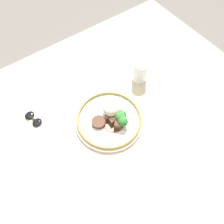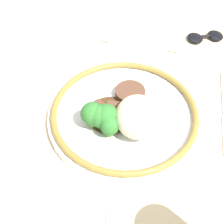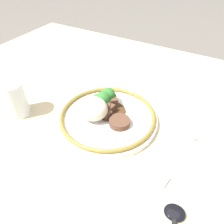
{
  "view_description": "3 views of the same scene",
  "coord_description": "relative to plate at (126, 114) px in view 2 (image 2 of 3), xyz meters",
  "views": [
    {
      "loc": [
        -0.2,
        -0.35,
        0.86
      ],
      "look_at": [
        0.07,
        0.02,
        0.08
      ],
      "focal_mm": 35.0,
      "sensor_mm": 36.0,
      "label": 1
    },
    {
      "loc": [
        0.42,
        -0.0,
        0.5
      ],
      "look_at": [
        0.06,
        -0.02,
        0.07
      ],
      "focal_mm": 50.0,
      "sensor_mm": 36.0,
      "label": 2
    },
    {
      "loc": [
        -0.2,
        0.41,
        0.47
      ],
      "look_at": [
        0.03,
        0.01,
        0.07
      ],
      "focal_mm": 35.0,
      "sensor_mm": 36.0,
      "label": 3
    }
  ],
  "objects": [
    {
      "name": "ground_plane",
      "position": [
        -0.05,
        -0.01,
        -0.06
      ],
      "size": [
        8.0,
        8.0,
        0.0
      ],
      "primitive_type": "plane",
      "color": "#5B5651"
    },
    {
      "name": "dining_table",
      "position": [
        -0.05,
        -0.01,
        -0.04
      ],
      "size": [
        1.52,
        1.12,
        0.04
      ],
      "color": "beige",
      "rests_on": "ground"
    },
    {
      "name": "napkin",
      "position": [
        -0.24,
        0.03,
        -0.02
      ],
      "size": [
        0.17,
        0.15,
        0.0
      ],
      "color": "silver",
      "rests_on": "dining_table"
    },
    {
      "name": "plate",
      "position": [
        0.0,
        0.0,
        0.0
      ],
      "size": [
        0.29,
        0.29,
        0.08
      ],
      "color": "white",
      "rests_on": "dining_table"
    },
    {
      "name": "fork",
      "position": [
        -0.23,
        0.05,
        -0.02
      ],
      "size": [
        0.04,
        0.18,
        0.0
      ],
      "rotation": [
        0.0,
        0.0,
        1.4
      ],
      "color": "#ADADB2",
      "rests_on": "napkin"
    },
    {
      "name": "sunglasses",
      "position": [
        -0.27,
        0.2,
        -0.02
      ],
      "size": [
        0.06,
        0.1,
        0.01
      ],
      "rotation": [
        0.0,
        0.0,
        0.22
      ],
      "color": "black",
      "rests_on": "dining_table"
    }
  ]
}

